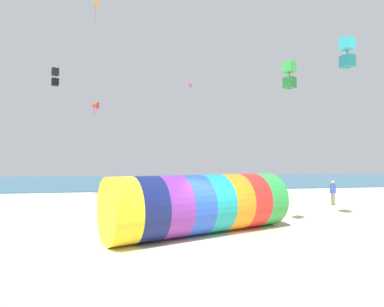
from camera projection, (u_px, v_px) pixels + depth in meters
The scene contains 13 objects.
ground_plane at pixel (229, 247), 10.71m from camera, with size 120.00×120.00×0.00m, color beige.
sea at pixel (155, 180), 51.81m from camera, with size 120.00×40.00×0.10m, color #236084.
giant_inflatable_tube at pixel (201, 204), 12.78m from camera, with size 8.47×5.16×2.50m.
kite_handler at pixel (269, 204), 16.07m from camera, with size 0.30×0.40×1.59m.
kite_green_box at pixel (289, 75), 13.60m from camera, with size 0.60×0.60×1.27m.
kite_orange_diamond at pixel (95, 1), 27.65m from camera, with size 1.10×1.30×2.62m.
kite_magenta_parafoil at pixel (190, 85), 27.32m from camera, with size 0.67×0.67×0.37m.
kite_red_delta at pixel (94, 105), 21.06m from camera, with size 0.69×0.66×1.00m.
kite_black_box at pixel (55, 77), 25.53m from camera, with size 0.71×0.71×1.56m.
kite_cyan_box at pixel (347, 53), 15.02m from camera, with size 0.64×0.64×1.56m.
bystander_near_water at pixel (187, 189), 23.86m from camera, with size 0.40×0.42×1.78m.
bystander_mid_beach at pixel (333, 193), 21.30m from camera, with size 0.42×0.34×1.76m.
cooler_box at pixel (263, 220), 14.91m from camera, with size 0.52×0.36×0.36m, color #268C4C.
Camera 1 is at (-3.30, -10.38, 2.99)m, focal length 28.00 mm.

